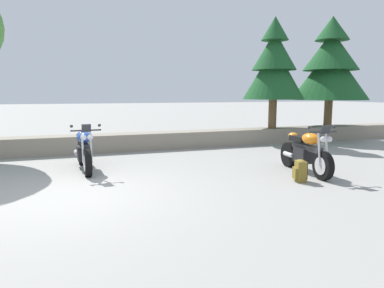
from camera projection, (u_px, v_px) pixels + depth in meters
name	position (u px, v px, depth m)	size (l,w,h in m)	color
ground_plane	(64.00, 196.00, 6.39)	(120.00, 120.00, 0.00)	gray
stone_wall	(64.00, 145.00, 10.83)	(36.00, 0.80, 0.55)	gray
motorcycle_blue_near_left	(84.00, 150.00, 8.46)	(0.67, 2.06, 1.18)	black
motorcycle_orange_centre	(306.00, 152.00, 8.17)	(0.67, 2.07, 1.18)	black
rider_backpack	(300.00, 170.00, 7.40)	(0.32, 0.34, 0.47)	brown
pine_tree_mid_left	(274.00, 65.00, 12.84)	(2.24, 2.24, 4.04)	brown
pine_tree_mid_right	(331.00, 65.00, 13.65)	(2.91, 2.91, 4.22)	brown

